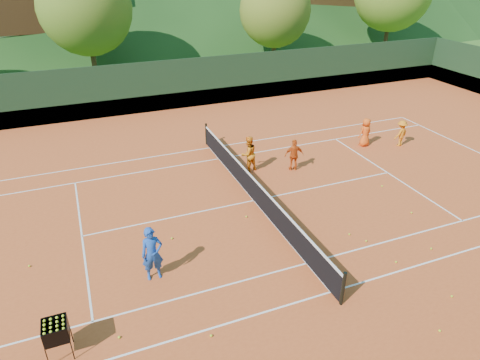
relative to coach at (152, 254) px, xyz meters
name	(u,v)px	position (x,y,z in m)	size (l,w,h in m)	color
ground	(254,201)	(4.52, 2.98, -0.88)	(400.00, 400.00, 0.00)	#30561B
clay_court	(254,201)	(4.52, 2.98, -0.87)	(40.00, 24.00, 0.02)	#BC491E
coach	(152,254)	(0.00, 0.00, 0.00)	(0.63, 0.41, 1.72)	#1A48AB
student_a	(248,154)	(5.32, 5.46, -0.06)	(0.78, 0.61, 1.61)	orange
student_b	(294,155)	(7.20, 4.79, -0.14)	(0.84, 0.35, 1.44)	#D54D12
student_c	(365,132)	(11.76, 5.88, -0.15)	(0.69, 0.45, 1.42)	#F15615
student_d	(401,133)	(13.39, 5.22, -0.21)	(0.85, 0.49, 1.31)	orange
tennis_ball_1	(349,234)	(6.62, -0.36, -0.83)	(0.07, 0.07, 0.07)	#B2DA24
tennis_ball_3	(211,336)	(0.84, -2.76, -0.83)	(0.07, 0.07, 0.07)	#B2DA24
tennis_ball_4	(29,266)	(-3.49, 1.90, -0.83)	(0.07, 0.07, 0.07)	#B2DA24
tennis_ball_5	(396,262)	(7.11, -2.15, -0.83)	(0.07, 0.07, 0.07)	#B2DA24
tennis_ball_6	(440,331)	(6.30, -4.77, -0.83)	(0.07, 0.07, 0.07)	#B2DA24
tennis_ball_7	(119,337)	(-1.31, -1.94, -0.83)	(0.07, 0.07, 0.07)	#B2DA24
tennis_ball_8	(366,241)	(6.92, -0.89, -0.83)	(0.07, 0.07, 0.07)	#B2DA24
tennis_ball_10	(412,213)	(9.56, -0.05, -0.83)	(0.07, 0.07, 0.07)	#B2DA24
tennis_ball_11	(382,186)	(9.86, 2.02, -0.83)	(0.07, 0.07, 0.07)	#B2DA24
tennis_ball_13	(246,217)	(3.77, 1.98, -0.83)	(0.07, 0.07, 0.07)	#B2DA24
tennis_ball_14	(172,238)	(0.93, 1.67, -0.83)	(0.07, 0.07, 0.07)	#B2DA24
tennis_ball_15	(431,249)	(8.62, -2.03, -0.83)	(0.07, 0.07, 0.07)	#B2DA24
tennis_ball_16	(279,212)	(5.02, 1.81, -0.83)	(0.07, 0.07, 0.07)	#B2DA24
tennis_ball_17	(452,296)	(7.55, -3.94, -0.83)	(0.07, 0.07, 0.07)	#B2DA24
court_lines	(254,200)	(4.52, 2.98, -0.86)	(23.83, 11.03, 0.00)	white
tennis_net	(254,189)	(4.52, 2.98, -0.36)	(0.10, 12.07, 1.10)	black
perimeter_fence	(255,172)	(4.52, 2.98, 0.39)	(40.40, 24.24, 3.00)	black
ball_hopper	(56,331)	(-2.66, -1.90, -0.12)	(0.57, 0.57, 1.00)	black
tree_b	(85,8)	(0.52, 22.98, 4.31)	(6.40, 6.40, 8.40)	#402A19
tree_c	(275,11)	(14.52, 21.98, 3.66)	(5.60, 5.60, 7.35)	#3F2819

